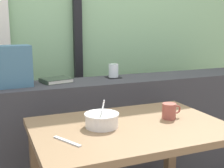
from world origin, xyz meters
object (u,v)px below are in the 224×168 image
object	(u,v)px
coaster_square	(113,77)
fork_utensil	(67,141)
juice_glass	(113,71)
closed_book	(56,80)
soup_bowl	(102,120)
throw_pillow	(4,67)
ceramic_mug	(169,111)
breakfast_table	(130,147)

from	to	relation	value
coaster_square	fork_utensil	world-z (taller)	coaster_square
juice_glass	closed_book	distance (m)	0.43
closed_book	soup_bowl	size ratio (longest dim) A/B	1.26
coaster_square	throw_pillow	world-z (taller)	throw_pillow
closed_book	fork_utensil	xyz separation A→B (m)	(-0.12, -0.78, -0.13)
throw_pillow	ceramic_mug	bearing A→B (deg)	-37.17
coaster_square	fork_utensil	size ratio (longest dim) A/B	0.59
soup_bowl	closed_book	bearing A→B (deg)	97.90
coaster_square	juice_glass	bearing A→B (deg)	-90.00
throw_pillow	soup_bowl	bearing A→B (deg)	-55.27
throw_pillow	fork_utensil	bearing A→B (deg)	-74.25
ceramic_mug	throw_pillow	bearing A→B (deg)	142.83
coaster_square	throw_pillow	size ratio (longest dim) A/B	0.31
juice_glass	breakfast_table	bearing A→B (deg)	-105.80
juice_glass	ceramic_mug	size ratio (longest dim) A/B	0.86
closed_book	breakfast_table	bearing A→B (deg)	-71.19
coaster_square	soup_bowl	distance (m)	0.75
throw_pillow	breakfast_table	bearing A→B (deg)	-48.63
coaster_square	ceramic_mug	world-z (taller)	coaster_square
breakfast_table	closed_book	xyz separation A→B (m)	(-0.23, 0.69, 0.25)
closed_book	ceramic_mug	distance (m)	0.82
coaster_square	juice_glass	size ratio (longest dim) A/B	1.02
coaster_square	ceramic_mug	bearing A→B (deg)	-85.69
ceramic_mug	juice_glass	bearing A→B (deg)	94.31
soup_bowl	fork_utensil	xyz separation A→B (m)	(-0.21, -0.13, -0.03)
breakfast_table	coaster_square	distance (m)	0.76
throw_pillow	ceramic_mug	xyz separation A→B (m)	(0.81, -0.61, -0.21)
throw_pillow	fork_utensil	distance (m)	0.80
breakfast_table	soup_bowl	distance (m)	0.21
juice_glass	throw_pillow	size ratio (longest dim) A/B	0.31
coaster_square	closed_book	distance (m)	0.43
coaster_square	throw_pillow	distance (m)	0.77
breakfast_table	fork_utensil	distance (m)	0.39
breakfast_table	juice_glass	world-z (taller)	juice_glass
juice_glass	fork_utensil	xyz separation A→B (m)	(-0.55, -0.79, -0.17)
juice_glass	closed_book	xyz separation A→B (m)	(-0.43, -0.01, -0.03)
breakfast_table	ceramic_mug	world-z (taller)	ceramic_mug
ceramic_mug	coaster_square	bearing A→B (deg)	94.31
ceramic_mug	closed_book	bearing A→B (deg)	126.03
throw_pillow	ceramic_mug	distance (m)	1.04
breakfast_table	closed_book	size ratio (longest dim) A/B	4.50
soup_bowl	ceramic_mug	bearing A→B (deg)	-1.71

